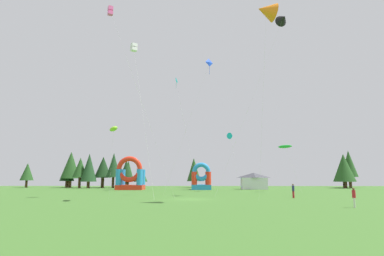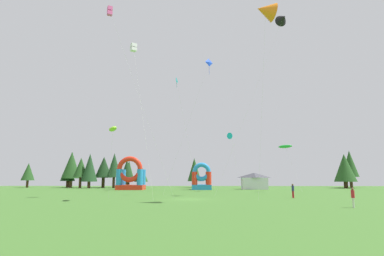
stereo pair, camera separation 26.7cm
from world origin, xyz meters
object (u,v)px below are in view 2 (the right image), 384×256
object	(u,v)px
person_near_camera	(353,196)
inflatable_orange_dome	(202,180)
inflatable_yellow_castle	(131,177)
festival_tent	(254,181)
kite_black_delta	(283,19)
kite_cyan_delta	(231,136)
kite_orange_delta	(266,11)
kite_green_parafoil	(285,146)
kite_lime_parafoil	(113,129)
kite_teal_diamond	(176,82)
kite_blue_diamond	(209,64)
kite_pink_box	(110,12)
person_far_side	(293,190)
kite_white_box	(134,48)

from	to	relation	value
person_near_camera	inflatable_orange_dome	size ratio (longest dim) A/B	0.30
inflatable_yellow_castle	festival_tent	bearing A→B (deg)	6.47
kite_black_delta	festival_tent	bearing A→B (deg)	92.15
kite_cyan_delta	kite_orange_delta	size ratio (longest dim) A/B	0.49
kite_green_parafoil	kite_lime_parafoil	size ratio (longest dim) A/B	1.01
person_near_camera	festival_tent	xyz separation A→B (m)	(-1.34, 43.13, 0.78)
kite_teal_diamond	kite_blue_diamond	bearing A→B (deg)	-67.11
kite_pink_box	kite_teal_diamond	xyz separation A→B (m)	(6.41, 27.22, -0.81)
kite_pink_box	inflatable_yellow_castle	bearing A→B (deg)	96.60
kite_blue_diamond	person_near_camera	world-z (taller)	kite_blue_diamond
kite_cyan_delta	kite_blue_diamond	xyz separation A→B (m)	(-4.76, -13.64, 9.99)
kite_teal_diamond	person_far_side	xyz separation A→B (m)	(16.95, -21.82, -21.35)
kite_green_parafoil	person_far_side	distance (m)	19.42
kite_lime_parafoil	festival_tent	world-z (taller)	kite_lime_parafoil
kite_green_parafoil	kite_teal_diamond	distance (m)	25.61
kite_black_delta	kite_cyan_delta	bearing A→B (deg)	114.05
kite_white_box	kite_green_parafoil	bearing A→B (deg)	32.55
inflatable_yellow_castle	inflatable_orange_dome	size ratio (longest dim) A/B	1.23
kite_black_delta	person_near_camera	distance (m)	32.02
kite_black_delta	kite_pink_box	bearing A→B (deg)	-157.18
kite_blue_diamond	inflatable_yellow_castle	size ratio (longest dim) A/B	3.02
kite_green_parafoil	inflatable_orange_dome	xyz separation A→B (m)	(-15.71, 10.19, -6.36)
person_far_side	inflatable_orange_dome	xyz separation A→B (m)	(-11.68, 27.72, 0.95)
kite_white_box	kite_teal_diamond	bearing A→B (deg)	77.12
kite_black_delta	person_near_camera	world-z (taller)	kite_black_delta
kite_blue_diamond	person_near_camera	xyz separation A→B (m)	(12.05, -19.87, -19.74)
kite_blue_diamond	kite_lime_parafoil	bearing A→B (deg)	-135.42
kite_orange_delta	kite_blue_diamond	distance (m)	15.41
inflatable_yellow_castle	kite_green_parafoil	bearing A→B (deg)	-16.70
kite_lime_parafoil	kite_black_delta	size ratio (longest dim) A/B	0.31
kite_white_box	kite_orange_delta	world-z (taller)	kite_orange_delta
inflatable_orange_dome	kite_orange_delta	bearing A→B (deg)	-78.13
kite_pink_box	inflatable_orange_dome	bearing A→B (deg)	70.58
kite_white_box	person_near_camera	bearing A→B (deg)	-31.66
person_far_side	person_near_camera	bearing A→B (deg)	-20.61
kite_pink_box	person_near_camera	world-z (taller)	kite_pink_box
kite_pink_box	kite_white_box	bearing A→B (deg)	75.55
kite_orange_delta	kite_blue_diamond	xyz separation A→B (m)	(-6.25, 14.03, -1.32)
inflatable_orange_dome	kite_pink_box	bearing A→B (deg)	-109.42
kite_white_box	kite_pink_box	xyz separation A→B (m)	(-1.68, -6.52, 2.00)
kite_green_parafoil	kite_black_delta	world-z (taller)	kite_black_delta
kite_white_box	kite_blue_diamond	size ratio (longest dim) A/B	1.01
kite_black_delta	inflatable_orange_dome	bearing A→B (deg)	119.22
person_near_camera	person_far_side	bearing A→B (deg)	19.55
kite_lime_parafoil	kite_blue_diamond	distance (m)	20.88
kite_lime_parafoil	person_near_camera	size ratio (longest dim) A/B	5.00
kite_black_delta	kite_pink_box	distance (m)	26.86
kite_green_parafoil	kite_orange_delta	distance (m)	29.60
kite_cyan_delta	festival_tent	bearing A→B (deg)	58.24
kite_green_parafoil	person_near_camera	world-z (taller)	kite_green_parafoil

